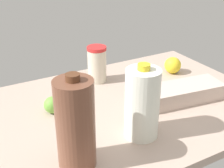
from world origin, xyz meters
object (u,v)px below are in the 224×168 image
object	(u,v)px
chocolate_milk_jug	(75,124)
tumbler_cup	(97,64)
egg_carton	(180,93)
milk_jug	(142,103)
lime_far_back	(52,105)
lemon_by_jug	(173,65)

from	to	relation	value
chocolate_milk_jug	tumbler_cup	world-z (taller)	chocolate_milk_jug
egg_carton	tumbler_cup	size ratio (longest dim) A/B	2.13
egg_carton	chocolate_milk_jug	bearing A→B (deg)	24.21
chocolate_milk_jug	milk_jug	bearing A→B (deg)	-172.75
egg_carton	milk_jug	world-z (taller)	milk_jug
egg_carton	lime_far_back	size ratio (longest dim) A/B	5.52
lemon_by_jug	lime_far_back	bearing A→B (deg)	6.41
chocolate_milk_jug	lemon_by_jug	world-z (taller)	chocolate_milk_jug
tumbler_cup	egg_carton	bearing A→B (deg)	122.50
milk_jug	lemon_by_jug	xyz separation A→B (cm)	(-40.28, -33.66, -7.63)
chocolate_milk_jug	lemon_by_jug	xyz separation A→B (cm)	(-63.46, -36.61, -9.17)
tumbler_cup	lemon_by_jug	xyz separation A→B (cm)	(-34.20, 9.05, -4.13)
milk_jug	chocolate_milk_jug	world-z (taller)	chocolate_milk_jug
milk_jug	tumbler_cup	size ratio (longest dim) A/B	1.55
lemon_by_jug	egg_carton	bearing A→B (deg)	57.10
egg_carton	lemon_by_jug	distance (cm)	26.39
lemon_by_jug	lime_far_back	distance (cm)	60.51
egg_carton	milk_jug	bearing A→B (deg)	31.73
tumbler_cup	lime_far_back	bearing A→B (deg)	31.37
egg_carton	lemon_by_jug	world-z (taller)	lemon_by_jug
chocolate_milk_jug	lemon_by_jug	distance (cm)	73.84
egg_carton	lemon_by_jug	size ratio (longest dim) A/B	4.44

